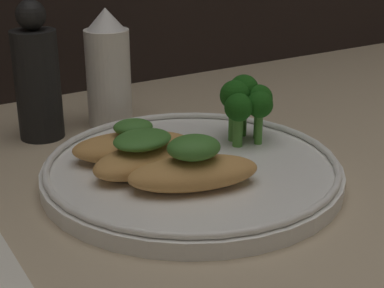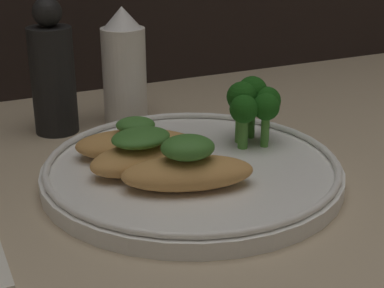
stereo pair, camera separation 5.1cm
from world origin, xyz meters
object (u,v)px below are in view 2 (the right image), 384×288
at_px(sauce_bottle, 125,68).
at_px(pepper_grinder, 53,74).
at_px(plate, 192,169).
at_px(broccoli_bunch, 253,103).

relative_size(sauce_bottle, pepper_grinder, 0.90).
xyz_separation_m(plate, sauce_bottle, (0.00, 0.17, 0.05)).
xyz_separation_m(plate, pepper_grinder, (-0.08, 0.17, 0.05)).
relative_size(broccoli_bunch, sauce_bottle, 0.48).
relative_size(plate, sauce_bottle, 2.06).
relative_size(broccoli_bunch, pepper_grinder, 0.43).
xyz_separation_m(sauce_bottle, pepper_grinder, (-0.08, 0.00, 0.00)).
bearing_deg(plate, pepper_grinder, 114.44).
bearing_deg(sauce_bottle, broccoli_bunch, -63.28).
bearing_deg(sauce_bottle, pepper_grinder, 180.00).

